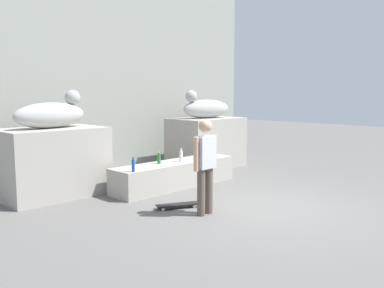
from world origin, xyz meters
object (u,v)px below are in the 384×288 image
at_px(bottle_blue, 133,165).
at_px(bottle_green, 159,159).
at_px(bottle_clear, 181,156).
at_px(skater, 205,162).
at_px(statue_reclining_right, 206,108).
at_px(statue_reclining_left, 52,114).
at_px(skateboard, 178,205).

distance_m(bottle_blue, bottle_green, 1.04).
bearing_deg(bottle_clear, skater, -122.82).
distance_m(skater, bottle_blue, 1.69).
relative_size(statue_reclining_right, skater, 0.99).
distance_m(statue_reclining_left, skater, 3.45).
height_order(statue_reclining_left, statue_reclining_right, same).
bearing_deg(statue_reclining_right, bottle_green, 28.92).
bearing_deg(skater, skateboard, 96.18).
height_order(bottle_clear, bottle_green, bottle_clear).
xyz_separation_m(skater, bottle_blue, (-0.30, 1.65, -0.22)).
xyz_separation_m(skateboard, bottle_clear, (1.28, 1.26, 0.63)).
xyz_separation_m(statue_reclining_right, bottle_blue, (-3.66, -1.49, -0.98)).
height_order(skater, bottle_blue, skater).
height_order(statue_reclining_right, skater, statue_reclining_right).
distance_m(statue_reclining_left, bottle_green, 2.41).
bearing_deg(skateboard, statue_reclining_right, 62.53).
relative_size(bottle_blue, bottle_green, 1.21).
bearing_deg(statue_reclining_left, bottle_green, -38.55).
relative_size(statue_reclining_left, bottle_clear, 5.40).
relative_size(skater, bottle_green, 6.49).
bearing_deg(statue_reclining_right, statue_reclining_left, 6.25).
xyz_separation_m(statue_reclining_left, bottle_blue, (0.91, -1.49, -0.98)).
distance_m(skater, skateboard, 1.06).
xyz_separation_m(statue_reclining_left, bottle_clear, (2.42, -1.26, -0.99)).
distance_m(statue_reclining_right, bottle_clear, 2.68).
distance_m(statue_reclining_left, bottle_blue, 2.00).
height_order(skateboard, bottle_green, bottle_green).
distance_m(skateboard, bottle_green, 1.69).
xyz_separation_m(statue_reclining_right, bottle_clear, (-2.15, -1.26, -0.99)).
bearing_deg(statue_reclining_right, skater, 49.27).
bearing_deg(skateboard, bottle_blue, 128.75).
height_order(statue_reclining_left, bottle_blue, statue_reclining_left).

